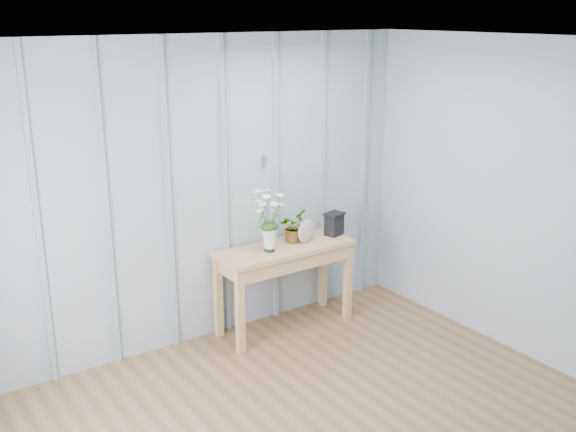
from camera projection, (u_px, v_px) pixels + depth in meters
room_shell at (292, 126)px, 4.12m from camera, size 4.00×4.50×2.50m
sideboard at (285, 259)px, 5.74m from camera, size 1.20×0.45×0.75m
daisy_vase at (269, 211)px, 5.48m from camera, size 0.39×0.30×0.56m
spider_plant at (293, 226)px, 5.79m from camera, size 0.32×0.32×0.27m
felt_disc_vessel at (306, 231)px, 5.76m from camera, size 0.21×0.10×0.21m
carved_box at (334, 224)px, 5.96m from camera, size 0.20×0.17×0.21m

